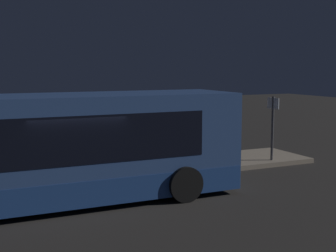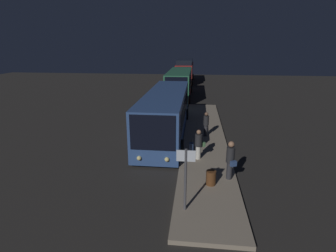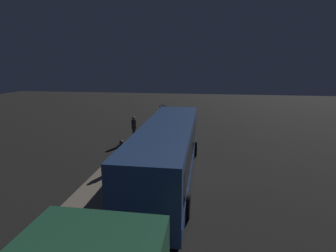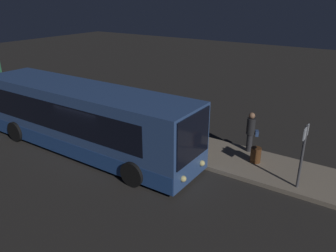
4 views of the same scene
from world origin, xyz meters
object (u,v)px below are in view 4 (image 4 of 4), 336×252
Objects in this scene: sign_post at (303,150)px; trash_bin at (256,155)px; passenger_boarding at (251,130)px; passenger_with_bags at (194,133)px; suitcase at (178,144)px; passenger_waiting at (134,114)px; bus_lead at (83,119)px.

sign_post reaches higher than trash_bin.
passenger_boarding is 1.26m from trash_bin.
passenger_boarding reaches higher than passenger_with_bags.
passenger_boarding is at bearing 143.44° from sign_post.
suitcase is 3.42m from trash_bin.
trash_bin is at bearing 152.00° from sign_post.
passenger_boarding is 2.02× the size of suitcase.
passenger_waiting reaches higher than trash_bin.
passenger_with_bags is 4.79m from sign_post.
passenger_boarding is at bearing 29.08° from bus_lead.
suitcase is at bearing 25.26° from bus_lead.
passenger_waiting is at bearing 75.00° from bus_lead.
suitcase is (4.01, 1.89, -0.98)m from bus_lead.
passenger_waiting is at bearing 139.77° from passenger_with_bags.
passenger_with_bags is 2.84m from trash_bin.
bus_lead reaches higher than sign_post.
trash_bin is at bearing 10.58° from passenger_boarding.
passenger_with_bags is at bearing 35.56° from suitcase.
suitcase is (-2.68, -1.83, -0.67)m from passenger_boarding.
suitcase reaches higher than trash_bin.
bus_lead is 4.74× the size of sign_post.
trash_bin is at bearing -21.24° from passenger_with_bags.
suitcase is (3.26, -0.90, -0.56)m from passenger_waiting.
bus_lead is at bearing 173.86° from passenger_with_bags.
passenger_boarding is (6.69, 3.72, -0.31)m from bus_lead.
passenger_with_bags is at bearing 173.92° from sign_post.
passenger_with_bags is (-2.12, -1.43, -0.12)m from passenger_boarding.
trash_bin is (0.61, -0.87, -0.68)m from passenger_boarding.
trash_bin is (2.72, 0.56, -0.56)m from passenger_with_bags.
bus_lead reaches higher than passenger_with_bags.
passenger_waiting is at bearing 173.31° from sign_post.
suitcase is 0.37× the size of sign_post.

